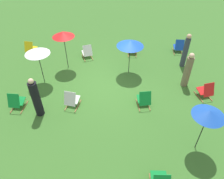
{
  "coord_description": "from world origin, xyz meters",
  "views": [
    {
      "loc": [
        0.35,
        8.19,
        6.41
      ],
      "look_at": [
        0.0,
        1.2,
        0.5
      ],
      "focal_mm": 34.53,
      "sensor_mm": 36.0,
      "label": 1
    }
  ],
  "objects_px": {
    "deckchair_6": "(133,49)",
    "umbrella_2": "(37,51)",
    "deckchair_1": "(31,49)",
    "deckchair_2": "(16,102)",
    "person_2": "(36,98)",
    "deckchair_3": "(72,100)",
    "person_0": "(188,71)",
    "umbrella_0": "(130,43)",
    "umbrella_3": "(209,113)",
    "person_1": "(185,51)",
    "deckchair_8": "(87,52)",
    "umbrella_1": "(63,34)",
    "deckchair_5": "(144,99)",
    "deckchair_0": "(206,91)",
    "deckchair_4": "(179,47)"
  },
  "relations": [
    {
      "from": "deckchair_6",
      "to": "umbrella_1",
      "type": "xyz_separation_m",
      "value": [
        3.52,
        1.12,
        1.51
      ]
    },
    {
      "from": "deckchair_1",
      "to": "deckchair_4",
      "type": "xyz_separation_m",
      "value": [
        -8.38,
        0.19,
        0.0
      ]
    },
    {
      "from": "umbrella_3",
      "to": "deckchair_4",
      "type": "bearing_deg",
      "value": -100.68
    },
    {
      "from": "umbrella_0",
      "to": "person_1",
      "type": "xyz_separation_m",
      "value": [
        -2.91,
        -0.48,
        -0.76
      ]
    },
    {
      "from": "deckchair_3",
      "to": "person_1",
      "type": "bearing_deg",
      "value": -136.74
    },
    {
      "from": "deckchair_0",
      "to": "deckchair_3",
      "type": "relative_size",
      "value": 0.97
    },
    {
      "from": "deckchair_6",
      "to": "umbrella_1",
      "type": "bearing_deg",
      "value": 26.21
    },
    {
      "from": "deckchair_3",
      "to": "person_1",
      "type": "relative_size",
      "value": 0.48
    },
    {
      "from": "deckchair_3",
      "to": "umbrella_2",
      "type": "bearing_deg",
      "value": -33.26
    },
    {
      "from": "umbrella_2",
      "to": "deckchair_1",
      "type": "bearing_deg",
      "value": -65.23
    },
    {
      "from": "deckchair_6",
      "to": "umbrella_3",
      "type": "distance_m",
      "value": 6.62
    },
    {
      "from": "deckchair_2",
      "to": "person_2",
      "type": "bearing_deg",
      "value": 168.33
    },
    {
      "from": "deckchair_3",
      "to": "umbrella_1",
      "type": "distance_m",
      "value": 3.34
    },
    {
      "from": "deckchair_3",
      "to": "deckchair_0",
      "type": "bearing_deg",
      "value": -160.91
    },
    {
      "from": "deckchair_5",
      "to": "person_0",
      "type": "height_order",
      "value": "person_0"
    },
    {
      "from": "deckchair_3",
      "to": "deckchair_8",
      "type": "xyz_separation_m",
      "value": [
        -0.49,
        -3.8,
        0.0
      ]
    },
    {
      "from": "umbrella_0",
      "to": "person_1",
      "type": "relative_size",
      "value": 0.99
    },
    {
      "from": "deckchair_0",
      "to": "deckchair_5",
      "type": "bearing_deg",
      "value": -3.36
    },
    {
      "from": "deckchair_3",
      "to": "umbrella_1",
      "type": "bearing_deg",
      "value": -64.18
    },
    {
      "from": "umbrella_3",
      "to": "person_2",
      "type": "bearing_deg",
      "value": -18.4
    },
    {
      "from": "person_1",
      "to": "deckchair_8",
      "type": "bearing_deg",
      "value": 30.87
    },
    {
      "from": "deckchair_0",
      "to": "person_1",
      "type": "relative_size",
      "value": 0.47
    },
    {
      "from": "deckchair_6",
      "to": "umbrella_2",
      "type": "xyz_separation_m",
      "value": [
        4.53,
        2.29,
        1.31
      ]
    },
    {
      "from": "umbrella_0",
      "to": "umbrella_1",
      "type": "bearing_deg",
      "value": -10.85
    },
    {
      "from": "deckchair_6",
      "to": "umbrella_2",
      "type": "height_order",
      "value": "umbrella_2"
    },
    {
      "from": "deckchair_2",
      "to": "person_0",
      "type": "relative_size",
      "value": 0.49
    },
    {
      "from": "umbrella_0",
      "to": "person_0",
      "type": "relative_size",
      "value": 1.04
    },
    {
      "from": "deckchair_6",
      "to": "deckchair_4",
      "type": "bearing_deg",
      "value": -168.97
    },
    {
      "from": "deckchair_2",
      "to": "person_1",
      "type": "relative_size",
      "value": 0.46
    },
    {
      "from": "deckchair_2",
      "to": "person_2",
      "type": "height_order",
      "value": "person_2"
    },
    {
      "from": "person_1",
      "to": "deckchair_2",
      "type": "bearing_deg",
      "value": 61.88
    },
    {
      "from": "deckchair_5",
      "to": "umbrella_0",
      "type": "relative_size",
      "value": 0.47
    },
    {
      "from": "deckchair_0",
      "to": "deckchair_5",
      "type": "height_order",
      "value": "same"
    },
    {
      "from": "deckchair_6",
      "to": "person_2",
      "type": "height_order",
      "value": "person_2"
    },
    {
      "from": "deckchair_6",
      "to": "person_0",
      "type": "bearing_deg",
      "value": 135.01
    },
    {
      "from": "umbrella_3",
      "to": "person_0",
      "type": "xyz_separation_m",
      "value": [
        -0.67,
        -3.46,
        -0.91
      ]
    },
    {
      "from": "deckchair_0",
      "to": "deckchair_3",
      "type": "distance_m",
      "value": 5.75
    },
    {
      "from": "deckchair_6",
      "to": "deckchair_8",
      "type": "xyz_separation_m",
      "value": [
        2.53,
        0.25,
        0.0
      ]
    },
    {
      "from": "umbrella_1",
      "to": "umbrella_3",
      "type": "distance_m",
      "value": 7.18
    },
    {
      "from": "deckchair_4",
      "to": "deckchair_5",
      "type": "relative_size",
      "value": 1.0
    },
    {
      "from": "deckchair_0",
      "to": "deckchair_8",
      "type": "distance_m",
      "value": 6.32
    },
    {
      "from": "deckchair_6",
      "to": "person_1",
      "type": "relative_size",
      "value": 0.46
    },
    {
      "from": "deckchair_1",
      "to": "deckchair_6",
      "type": "bearing_deg",
      "value": -169.25
    },
    {
      "from": "deckchair_0",
      "to": "umbrella_0",
      "type": "relative_size",
      "value": 0.47
    },
    {
      "from": "deckchair_5",
      "to": "umbrella_2",
      "type": "distance_m",
      "value": 5.04
    },
    {
      "from": "deckchair_2",
      "to": "deckchair_1",
      "type": "bearing_deg",
      "value": -75.66
    },
    {
      "from": "deckchair_6",
      "to": "deckchair_1",
      "type": "bearing_deg",
      "value": 5.52
    },
    {
      "from": "deckchair_4",
      "to": "umbrella_1",
      "type": "height_order",
      "value": "umbrella_1"
    },
    {
      "from": "deckchair_2",
      "to": "deckchair_4",
      "type": "bearing_deg",
      "value": -143.86
    },
    {
      "from": "deckchair_4",
      "to": "umbrella_2",
      "type": "xyz_separation_m",
      "value": [
        7.18,
        2.4,
        1.31
      ]
    }
  ]
}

